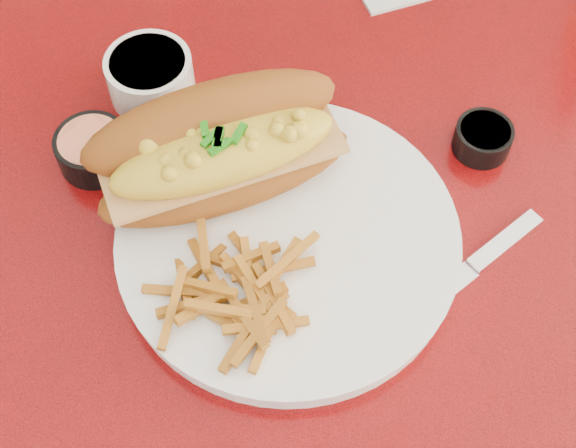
{
  "coord_description": "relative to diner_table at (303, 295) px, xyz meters",
  "views": [
    {
      "loc": [
        -0.06,
        -0.38,
        1.39
      ],
      "look_at": [
        -0.02,
        -0.03,
        0.81
      ],
      "focal_mm": 50.0,
      "sensor_mm": 36.0,
      "label": 1
    }
  ],
  "objects": [
    {
      "name": "fries_pile",
      "position": [
        -0.07,
        -0.08,
        0.2
      ],
      "size": [
        0.13,
        0.12,
        0.03
      ],
      "primitive_type": null,
      "rotation": [
        0.0,
        0.0,
        -0.42
      ],
      "color": "orange",
      "rests_on": "dinner_plate"
    },
    {
      "name": "sauce_cup_left",
      "position": [
        -0.19,
        0.09,
        0.18
      ],
      "size": [
        0.09,
        0.09,
        0.03
      ],
      "rotation": [
        0.0,
        0.0,
        0.32
      ],
      "color": "black",
      "rests_on": "diner_table"
    },
    {
      "name": "knife",
      "position": [
        0.13,
        -0.08,
        0.16
      ],
      "size": [
        0.2,
        0.13,
        0.01
      ],
      "rotation": [
        0.0,
        0.0,
        0.56
      ],
      "color": "silver",
      "rests_on": "diner_table"
    },
    {
      "name": "dinner_plate",
      "position": [
        -0.02,
        -0.03,
        0.17
      ],
      "size": [
        0.39,
        0.39,
        0.02
      ],
      "rotation": [
        0.0,
        0.0,
        -0.41
      ],
      "color": "white",
      "rests_on": "diner_table"
    },
    {
      "name": "fork",
      "position": [
        0.04,
        -0.05,
        0.18
      ],
      "size": [
        0.02,
        0.14,
        0.0
      ],
      "rotation": [
        0.0,
        0.0,
        1.66
      ],
      "color": "silver",
      "rests_on": "dinner_plate"
    },
    {
      "name": "sauce_cup_right",
      "position": [
        0.18,
        0.06,
        0.18
      ],
      "size": [
        0.06,
        0.06,
        0.03
      ],
      "rotation": [
        0.0,
        0.0,
        -0.2
      ],
      "color": "black",
      "rests_on": "diner_table"
    },
    {
      "name": "gravy_ramekin",
      "position": [
        -0.13,
        0.16,
        0.19
      ],
      "size": [
        0.11,
        0.11,
        0.05
      ],
      "rotation": [
        0.0,
        0.0,
        -0.33
      ],
      "color": "white",
      "rests_on": "diner_table"
    },
    {
      "name": "diner_table",
      "position": [
        0.0,
        0.0,
        0.0
      ],
      "size": [
        1.23,
        0.83,
        0.77
      ],
      "color": "red",
      "rests_on": "ground"
    },
    {
      "name": "mac_hoagie",
      "position": [
        -0.07,
        0.04,
        0.23
      ],
      "size": [
        0.25,
        0.16,
        0.1
      ],
      "rotation": [
        0.0,
        0.0,
        0.25
      ],
      "color": "#8E4B16",
      "rests_on": "dinner_plate"
    }
  ]
}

